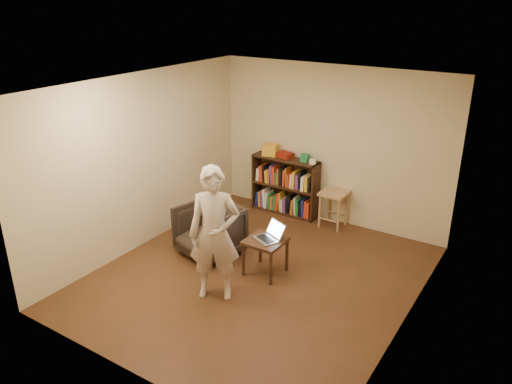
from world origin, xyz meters
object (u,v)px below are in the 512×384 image
Objects in this scene: bookshelf at (285,189)px; side_table at (265,245)px; armchair at (209,231)px; laptop at (270,235)px; stool at (334,199)px; person at (215,234)px.

bookshelf reaches higher than side_table.
bookshelf reaches higher than armchair.
laptop is (0.04, 0.05, 0.14)m from side_table.
armchair is at bearing -154.10° from laptop.
armchair is 1.84× the size of laptop.
armchair is at bearing -121.45° from stool.
person is (-0.24, -0.80, 0.44)m from side_table.
side_table is at bearing -67.94° from bookshelf.
side_table is (0.79, -1.94, -0.01)m from bookshelf.
person is at bearing -33.89° from armchair.
side_table is (0.98, -0.02, 0.05)m from armchair.
stool is 1.18× the size of side_table.
stool is at bearing 52.32° from person.
person reaches higher than armchair.
laptop is 0.94m from person.
bookshelf is at bearing 176.12° from stool.
laptop is at bearing 56.47° from side_table.
armchair reaches higher than laptop.
stool is 2.73m from person.
stool is at bearing 85.23° from side_table.
bookshelf is at bearing 112.06° from side_table.
bookshelf reaches higher than stool.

